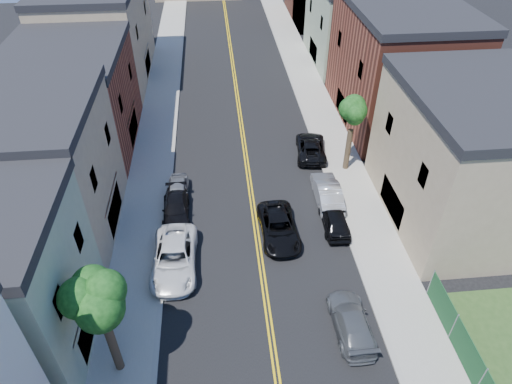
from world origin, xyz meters
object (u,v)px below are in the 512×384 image
object	(u,v)px
white_pickup	(174,258)
black_car_left	(176,208)
black_suv_lane	(279,227)
grey_car_right	(351,322)
grey_car_left	(178,191)
black_car_right	(335,219)
silver_car_right	(327,192)
dark_car_right_far	(311,147)

from	to	relation	value
white_pickup	black_car_left	xyz separation A→B (m)	(-0.12, 4.99, -0.16)
black_car_left	black_suv_lane	distance (m)	7.48
white_pickup	grey_car_right	bearing A→B (deg)	-28.33
black_suv_lane	black_car_left	bearing A→B (deg)	156.41
grey_car_left	black_car_right	distance (m)	11.62
silver_car_right	dark_car_right_far	xyz separation A→B (m)	(0.00, 6.20, -0.09)
dark_car_right_far	white_pickup	bearing A→B (deg)	54.62
grey_car_left	black_suv_lane	world-z (taller)	black_suv_lane
black_car_left	silver_car_right	distance (m)	11.02
black_car_left	grey_car_right	distance (m)	14.42
dark_car_right_far	black_car_left	bearing A→B (deg)	39.04
grey_car_left	black_suv_lane	distance (m)	8.31
white_pickup	black_car_left	size ratio (longest dim) A/B	1.29
white_pickup	black_suv_lane	xyz separation A→B (m)	(6.83, 2.22, -0.09)
white_pickup	black_car_left	distance (m)	4.99
white_pickup	grey_car_left	size ratio (longest dim) A/B	1.49
grey_car_right	black_car_right	bearing A→B (deg)	-97.86
silver_car_right	dark_car_right_far	world-z (taller)	silver_car_right
black_car_right	silver_car_right	distance (m)	2.91
grey_car_left	silver_car_right	xyz separation A→B (m)	(10.95, -1.27, 0.13)
grey_car_left	black_car_left	distance (m)	1.86
dark_car_right_far	grey_car_left	bearing A→B (deg)	31.58
black_car_right	dark_car_right_far	bearing A→B (deg)	-88.63
silver_car_right	black_suv_lane	distance (m)	5.27
black_car_right	dark_car_right_far	distance (m)	9.11
grey_car_right	black_car_right	size ratio (longest dim) A/B	1.13
grey_car_right	black_suv_lane	xyz separation A→B (m)	(-2.92, 7.75, 0.04)
white_pickup	black_car_left	world-z (taller)	white_pickup
black_car_left	grey_car_right	xyz separation A→B (m)	(9.86, -10.52, 0.03)
black_car_left	white_pickup	bearing A→B (deg)	-89.59
black_car_left	silver_car_right	bearing A→B (deg)	2.16
grey_car_left	white_pickup	bearing A→B (deg)	-88.53
white_pickup	black_car_right	xyz separation A→B (m)	(10.78, 2.67, -0.10)
black_car_left	dark_car_right_far	xyz separation A→B (m)	(11.00, 6.79, 0.05)
black_car_left	black_car_right	xyz separation A→B (m)	(10.89, -2.32, 0.05)
grey_car_left	dark_car_right_far	world-z (taller)	dark_car_right_far
black_car_left	black_suv_lane	bearing A→B (deg)	-22.67
black_car_right	dark_car_right_far	size ratio (longest dim) A/B	0.82
grey_car_left	black_car_right	bearing A→B (deg)	-20.16
grey_car_left	dark_car_right_far	bearing A→B (deg)	25.14
silver_car_right	black_car_right	bearing A→B (deg)	88.96
white_pickup	dark_car_right_far	bearing A→B (deg)	48.49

